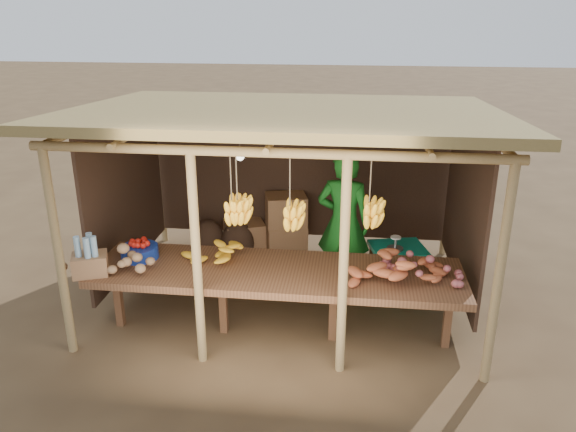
# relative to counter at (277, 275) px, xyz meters

# --- Properties ---
(ground) EXTENTS (60.00, 60.00, 0.00)m
(ground) POSITION_rel_counter_xyz_m (-0.00, 0.95, -0.74)
(ground) COLOR brown
(ground) RESTS_ON ground
(stall_structure) EXTENTS (4.70, 3.50, 2.43)m
(stall_structure) POSITION_rel_counter_xyz_m (0.03, 0.98, 1.18)
(stall_structure) COLOR #A78756
(stall_structure) RESTS_ON ground
(counter) EXTENTS (3.90, 1.05, 0.80)m
(counter) POSITION_rel_counter_xyz_m (0.00, 0.00, 0.00)
(counter) COLOR brown
(counter) RESTS_ON ground
(potato_heap) EXTENTS (1.17, 0.90, 0.37)m
(potato_heap) POSITION_rel_counter_xyz_m (-1.72, -0.10, 0.25)
(potato_heap) COLOR #9D7651
(potato_heap) RESTS_ON counter
(sweet_potato_heap) EXTENTS (1.13, 0.85, 0.36)m
(sweet_potato_heap) POSITION_rel_counter_xyz_m (1.20, -0.06, 0.24)
(sweet_potato_heap) COLOR #BD5930
(sweet_potato_heap) RESTS_ON counter
(onion_heap) EXTENTS (0.97, 0.67, 0.36)m
(onion_heap) POSITION_rel_counter_xyz_m (1.45, -0.03, 0.24)
(onion_heap) COLOR #B15657
(onion_heap) RESTS_ON counter
(banana_pile) EXTENTS (0.76, 0.56, 0.35)m
(banana_pile) POSITION_rel_counter_xyz_m (-0.66, 0.13, 0.24)
(banana_pile) COLOR yellow
(banana_pile) RESTS_ON counter
(tomato_basin) EXTENTS (0.40, 0.40, 0.21)m
(tomato_basin) POSITION_rel_counter_xyz_m (-1.54, 0.11, 0.15)
(tomato_basin) COLOR navy
(tomato_basin) RESTS_ON counter
(bottle_box) EXTENTS (0.42, 0.38, 0.44)m
(bottle_box) POSITION_rel_counter_xyz_m (-1.90, -0.34, 0.23)
(bottle_box) COLOR #9A6B45
(bottle_box) RESTS_ON counter
(vendor) EXTENTS (0.73, 0.54, 1.82)m
(vendor) POSITION_rel_counter_xyz_m (0.66, 1.15, 0.17)
(vendor) COLOR #17691C
(vendor) RESTS_ON ground
(tarp_crate) EXTENTS (0.77, 0.70, 0.78)m
(tarp_crate) POSITION_rel_counter_xyz_m (1.35, 1.22, -0.42)
(tarp_crate) COLOR brown
(tarp_crate) RESTS_ON ground
(carton_stack) EXTENTS (1.28, 0.59, 0.89)m
(carton_stack) POSITION_rel_counter_xyz_m (-0.38, 2.15, -0.35)
(carton_stack) COLOR #9A6B45
(carton_stack) RESTS_ON ground
(burlap_sacks) EXTENTS (0.91, 0.48, 0.64)m
(burlap_sacks) POSITION_rel_counter_xyz_m (-1.07, 1.97, -0.46)
(burlap_sacks) COLOR #412B1E
(burlap_sacks) RESTS_ON ground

